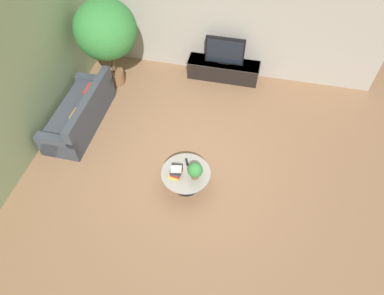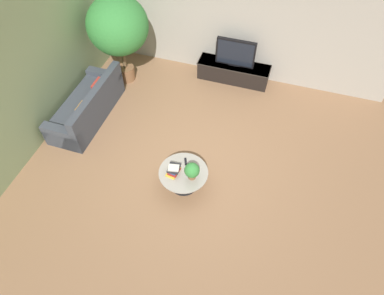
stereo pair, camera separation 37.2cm
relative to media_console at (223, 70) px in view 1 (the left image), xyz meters
The scene contains 11 objects.
ground_plane 2.95m from the media_console, 93.09° to the right, with size 24.00×24.00×0.00m, color #8C6647.
back_wall_stone 1.31m from the media_console, 116.37° to the left, with size 7.40×0.12×3.00m, color #A39E93.
side_wall_left 4.56m from the media_console, 141.29° to the right, with size 0.12×7.40×3.00m, color gray.
media_console is the anchor object (origin of this frame).
television 0.55m from the media_console, 90.00° to the right, with size 0.92×0.13×0.67m.
coffee_table 3.36m from the media_console, 92.62° to the right, with size 0.91×0.91×0.43m.
couch_by_wall 3.56m from the media_console, 141.02° to the right, with size 0.84×2.08×0.84m.
potted_palm_tall 2.91m from the media_console, 163.13° to the right, with size 1.36×1.36×2.11m.
potted_plant_tabletop 3.44m from the media_console, 89.57° to the right, with size 0.28×0.28×0.36m.
book_stack 3.44m from the media_console, 95.40° to the right, with size 0.23×0.31×0.16m.
remote_black 3.13m from the media_console, 93.59° to the right, with size 0.04×0.16×0.02m, color black.
Camera 1 is at (0.89, -3.90, 5.56)m, focal length 32.00 mm.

